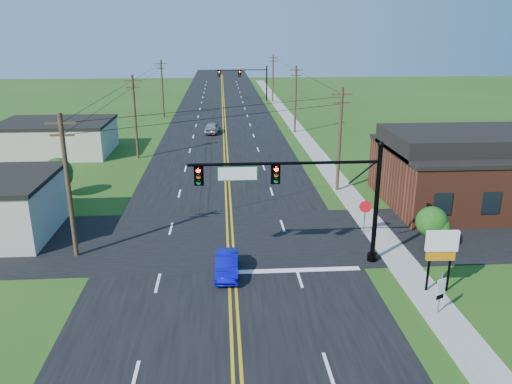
{
  "coord_description": "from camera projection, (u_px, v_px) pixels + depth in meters",
  "views": [
    {
      "loc": [
        -0.25,
        -19.23,
        13.56
      ],
      "look_at": [
        1.8,
        10.0,
        3.96
      ],
      "focal_mm": 35.0,
      "sensor_mm": 36.0,
      "label": 1
    }
  ],
  "objects": [
    {
      "name": "stop_sign",
      "position": [
        365.0,
        210.0,
        34.03
      ],
      "size": [
        0.84,
        0.35,
        2.48
      ],
      "rotation": [
        0.0,
        0.0,
        -0.36
      ],
      "color": "slate",
      "rests_on": "ground"
    },
    {
      "name": "utility_pole_left_a",
      "position": [
        68.0,
        184.0,
        29.85
      ],
      "size": [
        1.8,
        0.28,
        9.0
      ],
      "color": "#342617",
      "rests_on": "ground"
    },
    {
      "name": "route_sign",
      "position": [
        441.0,
        291.0,
        24.49
      ],
      "size": [
        0.53,
        0.27,
        2.29
      ],
      "rotation": [
        0.0,
        0.0,
        0.43
      ],
      "color": "slate",
      "rests_on": "ground"
    },
    {
      "name": "distant_car",
      "position": [
        212.0,
        128.0,
        67.84
      ],
      "size": [
        2.38,
        4.64,
        1.51
      ],
      "primitive_type": "imported",
      "rotation": [
        0.0,
        0.0,
        3.0
      ],
      "color": "#9E9EA2",
      "rests_on": "ground"
    },
    {
      "name": "sidewalk",
      "position": [
        310.0,
        145.0,
        61.07
      ],
      "size": [
        2.0,
        160.0,
        0.08
      ],
      "primitive_type": "cube",
      "color": "gray",
      "rests_on": "ground"
    },
    {
      "name": "brick_building",
      "position": [
        474.0,
        175.0,
        40.13
      ],
      "size": [
        14.2,
        11.2,
        4.7
      ],
      "color": "#602B1B",
      "rests_on": "ground"
    },
    {
      "name": "signal_mast_far",
      "position": [
        244.0,
        78.0,
        97.19
      ],
      "size": [
        10.98,
        0.6,
        7.48
      ],
      "color": "black",
      "rests_on": "ground"
    },
    {
      "name": "road_main",
      "position": [
        223.0,
        130.0,
        69.86
      ],
      "size": [
        16.0,
        220.0,
        0.04
      ],
      "primitive_type": "cube",
      "color": "black",
      "rests_on": "ground"
    },
    {
      "name": "utility_pole_right_c",
      "position": [
        273.0,
        77.0,
        95.59
      ],
      "size": [
        1.8,
        0.28,
        9.0
      ],
      "color": "#342617",
      "rests_on": "ground"
    },
    {
      "name": "ground",
      "position": [
        232.0,
        345.0,
        22.47
      ],
      "size": [
        260.0,
        260.0,
        0.0
      ],
      "primitive_type": "plane",
      "color": "#254513",
      "rests_on": "ground"
    },
    {
      "name": "tree_left",
      "position": [
        58.0,
        172.0,
        41.72
      ],
      "size": [
        2.4,
        2.4,
        3.37
      ],
      "color": "#342617",
      "rests_on": "ground"
    },
    {
      "name": "cream_bldg_far",
      "position": [
        57.0,
        137.0,
        56.66
      ],
      "size": [
        12.2,
        9.2,
        3.7
      ],
      "color": "beige",
      "rests_on": "ground"
    },
    {
      "name": "signal_mast_main",
      "position": [
        302.0,
        189.0,
        28.86
      ],
      "size": [
        11.3,
        0.6,
        7.48
      ],
      "color": "black",
      "rests_on": "ground"
    },
    {
      "name": "shrub_corner",
      "position": [
        432.0,
        222.0,
        31.76
      ],
      "size": [
        2.0,
        2.0,
        2.86
      ],
      "color": "#342617",
      "rests_on": "ground"
    },
    {
      "name": "utility_pole_right_b",
      "position": [
        296.0,
        98.0,
        67.15
      ],
      "size": [
        1.8,
        0.28,
        9.0
      ],
      "color": "#342617",
      "rests_on": "ground"
    },
    {
      "name": "utility_pole_right_a",
      "position": [
        340.0,
        138.0,
        42.51
      ],
      "size": [
        1.8,
        0.28,
        9.0
      ],
      "color": "#342617",
      "rests_on": "ground"
    },
    {
      "name": "tree_right_back",
      "position": [
        393.0,
        150.0,
        47.37
      ],
      "size": [
        3.0,
        3.0,
        4.1
      ],
      "color": "#342617",
      "rests_on": "ground"
    },
    {
      "name": "road_cross",
      "position": [
        228.0,
        239.0,
        33.84
      ],
      "size": [
        70.0,
        10.0,
        0.04
      ],
      "primitive_type": "cube",
      "color": "black",
      "rests_on": "ground"
    },
    {
      "name": "blue_car",
      "position": [
        227.0,
        265.0,
        28.73
      ],
      "size": [
        1.43,
        3.75,
        1.22
      ],
      "primitive_type": "imported",
      "rotation": [
        0.0,
        0.0,
        -0.04
      ],
      "color": "#0908B4",
      "rests_on": "ground"
    },
    {
      "name": "utility_pole_left_b",
      "position": [
        135.0,
        115.0,
        53.55
      ],
      "size": [
        1.8,
        0.28,
        9.0
      ],
      "color": "#342617",
      "rests_on": "ground"
    },
    {
      "name": "pylon_sign",
      "position": [
        441.0,
        248.0,
        26.32
      ],
      "size": [
        1.72,
        0.3,
        3.52
      ],
      "rotation": [
        0.0,
        0.0,
        -0.04
      ],
      "color": "black",
      "rests_on": "ground"
    },
    {
      "name": "utility_pole_left_c",
      "position": [
        162.0,
        87.0,
        79.15
      ],
      "size": [
        1.8,
        0.28,
        9.0
      ],
      "color": "#342617",
      "rests_on": "ground"
    }
  ]
}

